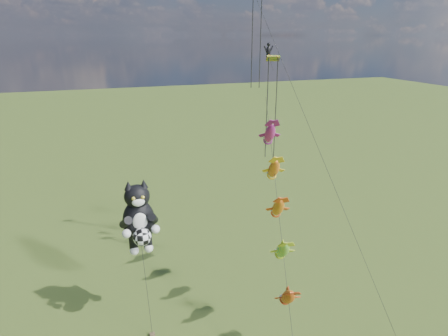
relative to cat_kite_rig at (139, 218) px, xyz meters
name	(u,v)px	position (x,y,z in m)	size (l,w,h in m)	color
cat_kite_rig	(139,218)	(0.00, 0.00, 0.00)	(2.78, 4.16, 11.74)	brown
fish_windsock_rig	(278,208)	(10.03, -3.17, 0.66)	(4.35, 15.43, 16.73)	brown
parafoil_rig	(271,59)	(12.52, 4.26, 11.04)	(5.88, 16.79, 25.95)	brown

